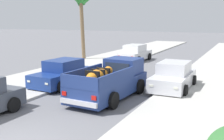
# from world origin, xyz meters

# --- Properties ---
(sidewalk_left) EXTENTS (5.15, 60.00, 0.12)m
(sidewalk_left) POSITION_xyz_m (-5.14, 12.00, 0.06)
(sidewalk_left) COLOR beige
(sidewalk_left) RESTS_ON ground
(sidewalk_right) EXTENTS (5.15, 60.00, 0.12)m
(sidewalk_right) POSITION_xyz_m (5.14, 12.00, 0.06)
(sidewalk_right) COLOR beige
(sidewalk_right) RESTS_ON ground
(curb_left) EXTENTS (0.16, 60.00, 0.10)m
(curb_left) POSITION_xyz_m (-3.96, 12.00, 0.05)
(curb_left) COLOR silver
(curb_left) RESTS_ON ground
(curb_right) EXTENTS (0.16, 60.00, 0.10)m
(curb_right) POSITION_xyz_m (3.96, 12.00, 0.05)
(curb_right) COLOR silver
(curb_right) RESTS_ON ground
(pickup_truck) EXTENTS (2.41, 5.30, 1.80)m
(pickup_truck) POSITION_xyz_m (0.62, 6.31, 0.81)
(pickup_truck) COLOR navy
(pickup_truck) RESTS_ON ground
(car_left_near) EXTENTS (2.18, 4.33, 1.54)m
(car_left_near) POSITION_xyz_m (-2.76, 18.46, 0.71)
(car_left_near) COLOR silver
(car_left_near) RESTS_ON ground
(car_right_near) EXTENTS (2.04, 4.27, 1.54)m
(car_right_near) POSITION_xyz_m (3.05, 9.26, 0.71)
(car_right_near) COLOR silver
(car_right_near) RESTS_ON ground
(car_left_mid) EXTENTS (2.18, 4.33, 1.54)m
(car_left_mid) POSITION_xyz_m (-2.97, 7.35, 0.71)
(car_left_mid) COLOR navy
(car_left_mid) RESTS_ON ground
(palm_tree_left_mid) EXTENTS (3.61, 3.49, 6.50)m
(palm_tree_left_mid) POSITION_xyz_m (-7.44, 16.84, 5.44)
(palm_tree_left_mid) COLOR brown
(palm_tree_left_mid) RESTS_ON ground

